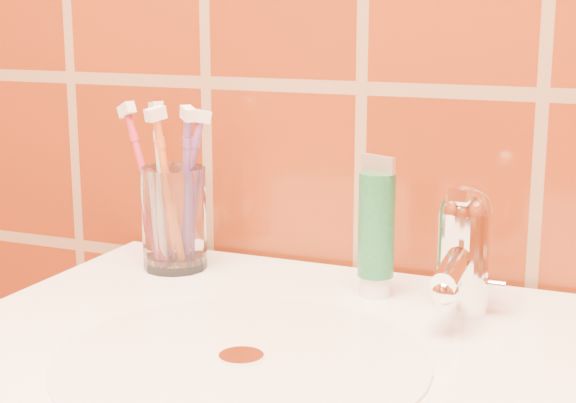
% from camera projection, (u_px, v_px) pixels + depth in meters
% --- Properties ---
extents(glass_tumbler, '(0.08, 0.08, 0.11)m').
position_uv_depth(glass_tumbler, '(174.00, 218.00, 0.94)').
color(glass_tumbler, white).
rests_on(glass_tumbler, pedestal_sink).
extents(toothpaste_tube, '(0.04, 0.03, 0.14)m').
position_uv_depth(toothpaste_tube, '(376.00, 231.00, 0.84)').
color(toothpaste_tube, white).
rests_on(toothpaste_tube, pedestal_sink).
extents(faucet, '(0.05, 0.11, 0.12)m').
position_uv_depth(faucet, '(463.00, 246.00, 0.79)').
color(faucet, white).
rests_on(faucet, pedestal_sink).
extents(toothbrush_0, '(0.08, 0.08, 0.19)m').
position_uv_depth(toothbrush_0, '(186.00, 190.00, 0.92)').
color(toothbrush_0, '#6D418C').
rests_on(toothbrush_0, glass_tumbler).
extents(toothbrush_1, '(0.08, 0.08, 0.19)m').
position_uv_depth(toothbrush_1, '(162.00, 186.00, 0.94)').
color(toothbrush_1, silver).
rests_on(toothbrush_1, glass_tumbler).
extents(toothbrush_2, '(0.09, 0.09, 0.18)m').
position_uv_depth(toothbrush_2, '(187.00, 189.00, 0.94)').
color(toothbrush_2, '#7F428E').
rests_on(toothbrush_2, glass_tumbler).
extents(toothbrush_3, '(0.06, 0.08, 0.19)m').
position_uv_depth(toothbrush_3, '(168.00, 191.00, 0.91)').
color(toothbrush_3, orange).
rests_on(toothbrush_3, glass_tumbler).
extents(toothbrush_4, '(0.15, 0.13, 0.19)m').
position_uv_depth(toothbrush_4, '(147.00, 186.00, 0.95)').
color(toothbrush_4, '#B0253D').
rests_on(toothbrush_4, glass_tumbler).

